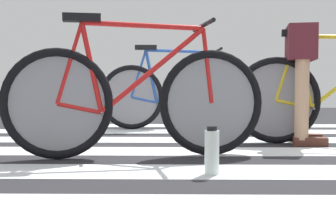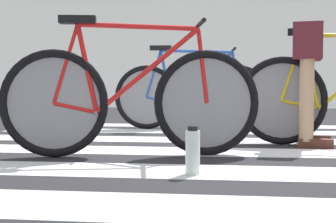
# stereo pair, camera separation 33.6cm
# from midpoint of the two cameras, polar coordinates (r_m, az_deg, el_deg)

# --- Properties ---
(ground) EXTENTS (18.00, 14.00, 0.02)m
(ground) POSITION_cam_midpoint_polar(r_m,az_deg,el_deg) (3.76, 8.47, -4.24)
(ground) COLOR #27272B
(crosswalk_markings) EXTENTS (5.35, 4.24, 0.00)m
(crosswalk_markings) POSITION_cam_midpoint_polar(r_m,az_deg,el_deg) (3.67, 8.98, -4.22)
(crosswalk_markings) COLOR silver
(crosswalk_markings) RESTS_ON ground
(bicycle_1_of_3) EXTENTS (1.72, 0.56, 0.93)m
(bicycle_1_of_3) POSITION_cam_midpoint_polar(r_m,az_deg,el_deg) (3.02, -7.23, 1.54)
(bicycle_1_of_3) COLOR black
(bicycle_1_of_3) RESTS_ON ground
(cyclist_2_of_3) EXTENTS (0.37, 0.44, 0.96)m
(cyclist_2_of_3) POSITION_cam_midpoint_polar(r_m,az_deg,el_deg) (3.84, 13.89, 5.33)
(cyclist_2_of_3) COLOR tan
(cyclist_2_of_3) RESTS_ON ground
(bicycle_3_of_3) EXTENTS (1.74, 0.52, 0.93)m
(bicycle_3_of_3) POSITION_cam_midpoint_polar(r_m,az_deg,el_deg) (5.07, -0.77, 2.13)
(bicycle_3_of_3) COLOR black
(bicycle_3_of_3) RESTS_ON ground
(water_bottle) EXTENTS (0.08, 0.08, 0.26)m
(water_bottle) POSITION_cam_midpoint_polar(r_m,az_deg,el_deg) (2.41, 1.51, -5.05)
(water_bottle) COLOR white
(water_bottle) RESTS_ON ground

